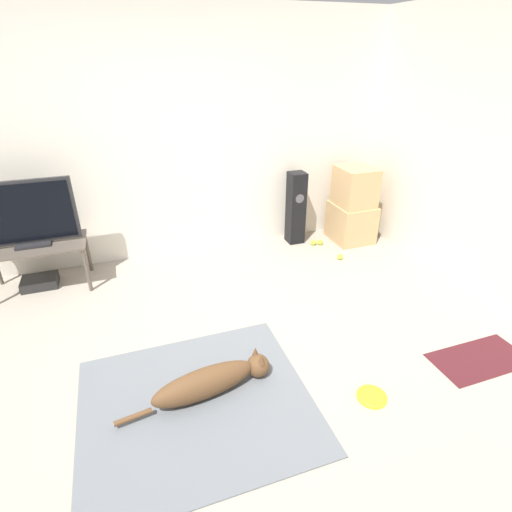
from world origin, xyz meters
name	(u,v)px	position (x,y,z in m)	size (l,w,h in m)	color
ground_plane	(216,371)	(0.00, 0.00, 0.00)	(12.00, 12.00, 0.00)	#9E9384
wall_back	(160,141)	(0.00, 2.10, 1.27)	(8.00, 0.06, 2.55)	silver
area_rug	(197,404)	(-0.20, -0.27, 0.01)	(1.51, 1.36, 0.01)	slate
dog	(212,381)	(-0.07, -0.20, 0.12)	(1.09, 0.29, 0.22)	brown
frisbee	(372,396)	(0.94, -0.60, 0.01)	(0.21, 0.21, 0.03)	yellow
cardboard_box_lower	(351,222)	(2.15, 1.70, 0.23)	(0.45, 0.50, 0.46)	tan
cardboard_box_upper	(355,187)	(2.15, 1.69, 0.69)	(0.40, 0.44, 0.45)	tan
floor_speaker	(296,208)	(1.48, 1.87, 0.43)	(0.19, 0.19, 0.87)	black
tv_stand	(36,250)	(-1.32, 1.71, 0.41)	(0.91, 0.49, 0.47)	brown
tv	(26,214)	(-1.32, 1.71, 0.78)	(0.87, 0.20, 0.63)	#232326
tennis_ball_by_boxes	(340,257)	(1.77, 1.26, 0.03)	(0.07, 0.07, 0.07)	#C6E033
tennis_ball_near_speaker	(313,243)	(1.65, 1.69, 0.03)	(0.07, 0.07, 0.07)	#C6E033
tennis_ball_loose_on_carpet	(320,242)	(1.73, 1.67, 0.03)	(0.07, 0.07, 0.07)	#C6E033
game_console	(40,282)	(-1.37, 1.75, 0.05)	(0.33, 0.25, 0.10)	black
door_mat	(480,359)	(1.95, -0.55, 0.00)	(0.75, 0.38, 0.01)	#47191E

